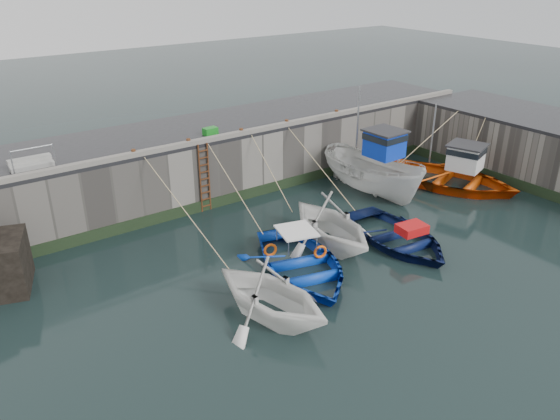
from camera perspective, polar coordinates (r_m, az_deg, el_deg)
ground at (r=19.47m, az=12.09°, el=-8.58°), size 120.00×120.00×0.00m
quay_back at (r=27.74m, az=-6.79°, el=5.60°), size 30.00×5.00×3.00m
road_back at (r=27.27m, az=-6.96°, el=8.74°), size 30.00×5.00×0.16m
kerb_back at (r=25.26m, az=-4.34°, el=7.98°), size 30.00×0.30×0.20m
algae_back at (r=26.13m, az=-3.91°, el=1.56°), size 30.00×0.08×0.50m
algae_right at (r=29.60m, az=24.54°, el=2.12°), size 0.08×15.00×0.50m
ladder at (r=24.68m, az=-7.88°, el=3.31°), size 0.51×0.08×3.20m
boat_near_white at (r=17.98m, az=-1.01°, el=-11.06°), size 4.81×5.26×2.37m
boat_near_white_rope at (r=22.05m, az=-9.23°, el=-4.10°), size 0.04×6.56×3.10m
boat_near_blue at (r=20.33m, az=2.22°, el=-6.42°), size 5.35×6.49×1.17m
boat_near_blue_rope at (r=23.74m, az=-4.73°, el=-1.64°), size 0.04×5.09×3.10m
boat_near_blacktrim at (r=22.21m, az=5.18°, el=-3.63°), size 4.56×5.16×2.52m
boat_near_blacktrim_rope at (r=25.18m, az=-1.03°, el=0.06°), size 0.04×4.29×3.10m
boat_near_navy at (r=22.77m, az=12.06°, el=-3.35°), size 4.50×5.83×1.11m
boat_near_navy_rope at (r=25.94m, az=4.13°, el=0.76°), size 0.04×5.52×3.10m
boat_far_white at (r=27.02m, az=9.73°, el=3.80°), size 2.59×6.28×5.39m
boat_far_orange at (r=28.95m, az=17.47°, el=3.21°), size 6.73×7.93×4.40m
fish_crate at (r=25.50m, az=-7.30°, el=8.18°), size 0.67×0.44×0.33m
railing at (r=23.24m, az=-24.58°, el=4.53°), size 1.60×1.05×1.00m
bollard_a at (r=23.26m, az=-15.05°, el=5.81°), size 0.18×0.18×0.28m
bollard_b at (r=24.19m, az=-9.54°, el=7.05°), size 0.18×0.18×0.28m
bollard_c at (r=25.43m, az=-4.07°, el=8.20°), size 0.18×0.18×0.28m
bollard_d at (r=26.83m, az=0.70°, el=9.14°), size 0.18×0.18×0.28m
bollard_e at (r=28.78m, az=5.92°, el=10.10°), size 0.18×0.18×0.28m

